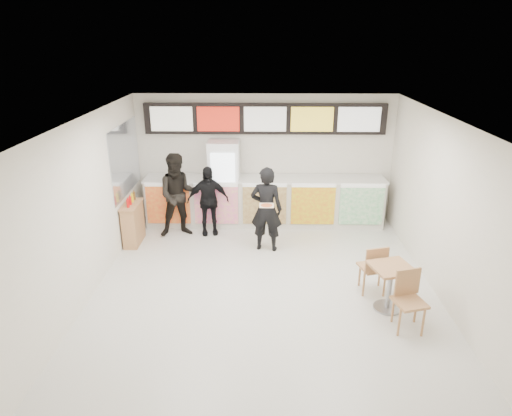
{
  "coord_description": "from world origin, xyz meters",
  "views": [
    {
      "loc": [
        -0.03,
        -6.98,
        4.25
      ],
      "look_at": [
        -0.17,
        1.2,
        1.12
      ],
      "focal_mm": 32.0,
      "sensor_mm": 36.0,
      "label": 1
    }
  ],
  "objects_px": {
    "service_counter": "(265,201)",
    "condiment_ledge": "(133,223)",
    "customer_main": "(266,209)",
    "drinks_fridge": "(224,183)",
    "cafe_table": "(390,280)",
    "customer_left": "(179,195)",
    "customer_mid": "(208,201)"
  },
  "relations": [
    {
      "from": "customer_left",
      "to": "cafe_table",
      "type": "distance_m",
      "value": 4.9
    },
    {
      "from": "customer_main",
      "to": "drinks_fridge",
      "type": "bearing_deg",
      "value": -46.19
    },
    {
      "from": "service_counter",
      "to": "customer_mid",
      "type": "height_order",
      "value": "customer_mid"
    },
    {
      "from": "cafe_table",
      "to": "service_counter",
      "type": "bearing_deg",
      "value": 104.28
    },
    {
      "from": "customer_left",
      "to": "customer_main",
      "type": "bearing_deg",
      "value": -34.72
    },
    {
      "from": "service_counter",
      "to": "condiment_ledge",
      "type": "bearing_deg",
      "value": -158.58
    },
    {
      "from": "customer_main",
      "to": "customer_left",
      "type": "distance_m",
      "value": 2.05
    },
    {
      "from": "service_counter",
      "to": "condiment_ledge",
      "type": "xyz_separation_m",
      "value": [
        -2.82,
        -1.11,
        -0.11
      ]
    },
    {
      "from": "customer_main",
      "to": "condiment_ledge",
      "type": "xyz_separation_m",
      "value": [
        -2.85,
        0.26,
        -0.44
      ]
    },
    {
      "from": "service_counter",
      "to": "customer_left",
      "type": "distance_m",
      "value": 2.03
    },
    {
      "from": "customer_main",
      "to": "cafe_table",
      "type": "distance_m",
      "value": 3.0
    },
    {
      "from": "service_counter",
      "to": "drinks_fridge",
      "type": "distance_m",
      "value": 1.03
    },
    {
      "from": "condiment_ledge",
      "to": "cafe_table",
      "type": "bearing_deg",
      "value": -26.96
    },
    {
      "from": "customer_left",
      "to": "condiment_ledge",
      "type": "bearing_deg",
      "value": -168.88
    },
    {
      "from": "service_counter",
      "to": "cafe_table",
      "type": "bearing_deg",
      "value": -60.36
    },
    {
      "from": "service_counter",
      "to": "condiment_ledge",
      "type": "height_order",
      "value": "service_counter"
    },
    {
      "from": "customer_mid",
      "to": "customer_left",
      "type": "bearing_deg",
      "value": 176.9
    },
    {
      "from": "drinks_fridge",
      "to": "customer_mid",
      "type": "xyz_separation_m",
      "value": [
        -0.33,
        -0.59,
        -0.21
      ]
    },
    {
      "from": "cafe_table",
      "to": "customer_mid",
      "type": "bearing_deg",
      "value": 122.33
    },
    {
      "from": "drinks_fridge",
      "to": "cafe_table",
      "type": "xyz_separation_m",
      "value": [
        2.97,
        -3.59,
        -0.46
      ]
    },
    {
      "from": "customer_main",
      "to": "customer_mid",
      "type": "relative_size",
      "value": 1.14
    },
    {
      "from": "customer_main",
      "to": "condiment_ledge",
      "type": "height_order",
      "value": "customer_main"
    },
    {
      "from": "customer_left",
      "to": "drinks_fridge",
      "type": "bearing_deg",
      "value": 20.91
    },
    {
      "from": "customer_left",
      "to": "customer_mid",
      "type": "height_order",
      "value": "customer_left"
    },
    {
      "from": "customer_left",
      "to": "condiment_ledge",
      "type": "distance_m",
      "value": 1.14
    },
    {
      "from": "service_counter",
      "to": "customer_left",
      "type": "height_order",
      "value": "customer_left"
    },
    {
      "from": "service_counter",
      "to": "customer_left",
      "type": "xyz_separation_m",
      "value": [
        -1.89,
        -0.66,
        0.37
      ]
    },
    {
      "from": "customer_main",
      "to": "cafe_table",
      "type": "xyz_separation_m",
      "value": [
        2.0,
        -2.21,
        -0.36
      ]
    },
    {
      "from": "customer_left",
      "to": "customer_mid",
      "type": "bearing_deg",
      "value": -6.9
    },
    {
      "from": "drinks_fridge",
      "to": "customer_mid",
      "type": "distance_m",
      "value": 0.71
    },
    {
      "from": "customer_left",
      "to": "cafe_table",
      "type": "bearing_deg",
      "value": -51.07
    },
    {
      "from": "customer_mid",
      "to": "condiment_ledge",
      "type": "relative_size",
      "value": 1.47
    }
  ]
}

